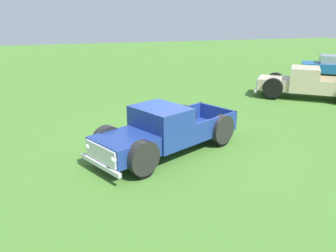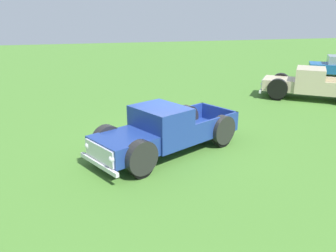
{
  "view_description": "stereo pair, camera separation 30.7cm",
  "coord_description": "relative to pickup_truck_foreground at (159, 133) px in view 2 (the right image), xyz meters",
  "views": [
    {
      "loc": [
        11.11,
        -3.25,
        4.45
      ],
      "look_at": [
        1.0,
        -0.37,
        0.9
      ],
      "focal_mm": 36.7,
      "sensor_mm": 36.0,
      "label": 1
    },
    {
      "loc": [
        11.19,
        -2.96,
        4.45
      ],
      "look_at": [
        1.0,
        -0.37,
        0.9
      ],
      "focal_mm": 36.7,
      "sensor_mm": 36.0,
      "label": 2
    }
  ],
  "objects": [
    {
      "name": "pickup_truck_behind_right",
      "position": [
        -5.34,
        9.21,
        0.02
      ],
      "size": [
        4.68,
        5.43,
        1.64
      ],
      "color": "#C6B793",
      "rests_on": "ground_plane"
    },
    {
      "name": "ground_plane",
      "position": [
        -1.17,
        0.71,
        -0.76
      ],
      "size": [
        80.0,
        80.0,
        0.0
      ],
      "primitive_type": "plane",
      "color": "#477A2D"
    },
    {
      "name": "pickup_truck_foreground",
      "position": [
        0.0,
        0.0,
        0.0
      ],
      "size": [
        4.02,
        5.47,
        1.59
      ],
      "color": "navy",
      "rests_on": "ground_plane"
    }
  ]
}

